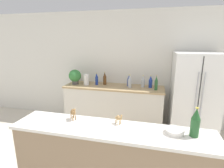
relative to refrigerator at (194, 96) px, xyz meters
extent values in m
cube|color=silver|center=(-1.21, 0.42, 0.43)|extent=(8.00, 0.06, 2.55)
cube|color=silver|center=(-1.63, 0.09, -0.40)|extent=(2.14, 0.60, 0.89)
cube|color=tan|center=(-1.63, 0.09, 0.07)|extent=(2.17, 0.63, 0.03)
cube|color=white|center=(0.00, 0.00, 0.00)|extent=(0.84, 0.74, 1.69)
cube|color=black|center=(0.00, -0.37, 0.00)|extent=(0.01, 0.01, 1.62)
cylinder|color=#B2B5BA|center=(-0.05, -0.39, 0.08)|extent=(0.02, 0.02, 0.93)
cylinder|color=#B2B5BA|center=(0.05, -0.39, 0.08)|extent=(0.02, 0.02, 0.93)
cube|color=silver|center=(-1.20, -1.88, 0.13)|extent=(2.20, 0.46, 0.03)
cylinder|color=#595451|center=(-2.53, 0.06, 0.13)|extent=(0.14, 0.14, 0.09)
sphere|color=#387F3D|center=(-2.53, 0.06, 0.28)|extent=(0.28, 0.28, 0.28)
cylinder|color=white|center=(-2.25, 0.05, 0.21)|extent=(0.12, 0.12, 0.25)
cylinder|color=#B2B7BC|center=(-1.27, 0.04, 0.17)|extent=(0.08, 0.08, 0.17)
cone|color=#B2B7BC|center=(-1.27, 0.04, 0.30)|extent=(0.07, 0.07, 0.10)
cylinder|color=gold|center=(-1.27, 0.04, 0.36)|extent=(0.03, 0.03, 0.01)
cylinder|color=#B2B7BC|center=(-1.00, 0.16, 0.16)|extent=(0.07, 0.07, 0.16)
cone|color=#B2B7BC|center=(-1.00, 0.16, 0.29)|extent=(0.07, 0.07, 0.09)
cylinder|color=gold|center=(-1.00, 0.16, 0.34)|extent=(0.02, 0.02, 0.01)
cylinder|color=navy|center=(-2.03, 0.13, 0.17)|extent=(0.07, 0.07, 0.17)
cone|color=navy|center=(-2.03, 0.13, 0.30)|extent=(0.06, 0.06, 0.09)
cylinder|color=gold|center=(-2.03, 0.13, 0.35)|extent=(0.02, 0.02, 0.01)
cylinder|color=brown|center=(-1.86, 0.18, 0.17)|extent=(0.07, 0.07, 0.18)
cone|color=brown|center=(-1.86, 0.18, 0.31)|extent=(0.07, 0.07, 0.10)
cylinder|color=gold|center=(-1.86, 0.18, 0.37)|extent=(0.03, 0.03, 0.01)
cylinder|color=#2D6033|center=(-0.73, 0.00, 0.18)|extent=(0.06, 0.06, 0.18)
cone|color=#2D6033|center=(-0.73, 0.00, 0.32)|extent=(0.06, 0.06, 0.10)
cylinder|color=gold|center=(-0.73, 0.00, 0.38)|extent=(0.02, 0.02, 0.01)
cylinder|color=navy|center=(-0.84, 0.16, 0.17)|extent=(0.08, 0.08, 0.17)
cone|color=navy|center=(-0.84, 0.16, 0.30)|extent=(0.07, 0.07, 0.09)
cylinder|color=gold|center=(-0.84, 0.16, 0.35)|extent=(0.03, 0.03, 0.01)
cylinder|color=navy|center=(-1.30, 0.18, 0.16)|extent=(0.08, 0.08, 0.16)
cone|color=navy|center=(-1.30, 0.18, 0.29)|extent=(0.07, 0.07, 0.09)
cylinder|color=gold|center=(-1.30, 0.18, 0.33)|extent=(0.03, 0.03, 0.01)
cylinder|color=#235628|center=(-0.36, -1.83, 0.24)|extent=(0.09, 0.09, 0.19)
cone|color=#235628|center=(-0.36, -1.83, 0.39)|extent=(0.08, 0.08, 0.11)
cylinder|color=gold|center=(-0.36, -1.83, 0.44)|extent=(0.03, 0.03, 0.01)
cylinder|color=white|center=(-0.54, -1.83, 0.17)|extent=(0.18, 0.18, 0.04)
torus|color=white|center=(-0.54, -1.83, 0.19)|extent=(0.19, 0.19, 0.02)
ellipsoid|color=tan|center=(-1.14, -1.75, 0.21)|extent=(0.09, 0.07, 0.04)
sphere|color=tan|center=(-1.14, -1.75, 0.23)|extent=(0.03, 0.03, 0.03)
cylinder|color=tan|center=(-1.10, -1.77, 0.23)|extent=(0.02, 0.02, 0.04)
sphere|color=tan|center=(-1.10, -1.77, 0.25)|extent=(0.02, 0.02, 0.02)
cylinder|color=tan|center=(-1.11, -1.75, 0.17)|extent=(0.01, 0.01, 0.05)
cylinder|color=tan|center=(-1.12, -1.78, 0.17)|extent=(0.01, 0.01, 0.05)
cylinder|color=tan|center=(-1.16, -1.73, 0.17)|extent=(0.01, 0.01, 0.05)
cylinder|color=tan|center=(-1.17, -1.76, 0.17)|extent=(0.01, 0.01, 0.05)
ellipsoid|color=olive|center=(-1.69, -1.77, 0.23)|extent=(0.11, 0.12, 0.06)
sphere|color=olive|center=(-1.69, -1.77, 0.26)|extent=(0.04, 0.04, 0.04)
cylinder|color=olive|center=(-1.65, -1.81, 0.26)|extent=(0.02, 0.02, 0.05)
sphere|color=olive|center=(-1.65, -1.81, 0.29)|extent=(0.03, 0.03, 0.03)
cylinder|color=olive|center=(-1.65, -1.78, 0.17)|extent=(0.01, 0.01, 0.06)
cylinder|color=olive|center=(-1.67, -1.81, 0.17)|extent=(0.01, 0.01, 0.06)
cylinder|color=olive|center=(-1.70, -1.73, 0.17)|extent=(0.01, 0.01, 0.06)
cylinder|color=olive|center=(-1.72, -1.76, 0.17)|extent=(0.01, 0.01, 0.06)
camera|label=1|loc=(-0.78, -3.53, 1.06)|focal=28.00mm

